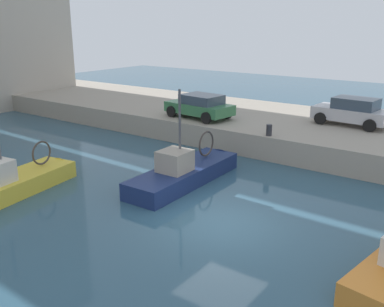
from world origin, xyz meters
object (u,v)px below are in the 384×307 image
Objects in this scene: fishing_boat_navy at (189,178)px; mooring_bollard_north at (269,130)px; parked_car_silver at (352,111)px; fishing_boat_yellow at (24,186)px; parked_car_green at (200,106)px.

mooring_bollard_north is (4.66, -1.37, 1.36)m from fishing_boat_navy.
parked_car_silver is 7.21× the size of mooring_bollard_north.
fishing_boat_yellow is 10.60× the size of mooring_bollard_north.
parked_car_green is at bearing 113.18° from parked_car_silver.
parked_car_silver is (9.28, -3.91, 1.84)m from fishing_boat_navy.
fishing_boat_navy is 1.67× the size of parked_car_green.
parked_car_silver reaches higher than mooring_bollard_north.
parked_car_green is 7.39× the size of mooring_bollard_north.
fishing_boat_yellow is 16.60m from parked_car_silver.
fishing_boat_navy reaches higher than mooring_bollard_north.
fishing_boat_yellow is 1.43× the size of parked_car_green.
fishing_boat_navy is 12.36× the size of mooring_bollard_north.
parked_car_green is 5.25m from mooring_bollard_north.
parked_car_silver reaches higher than parked_car_green.
fishing_boat_navy reaches higher than fishing_boat_yellow.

